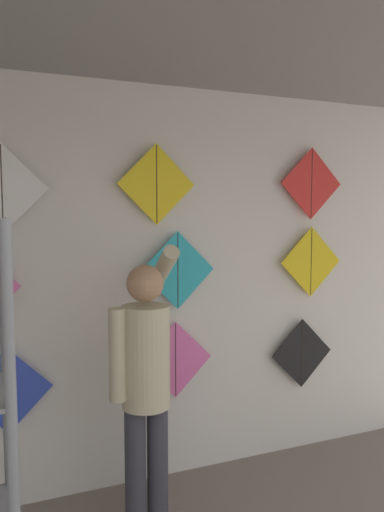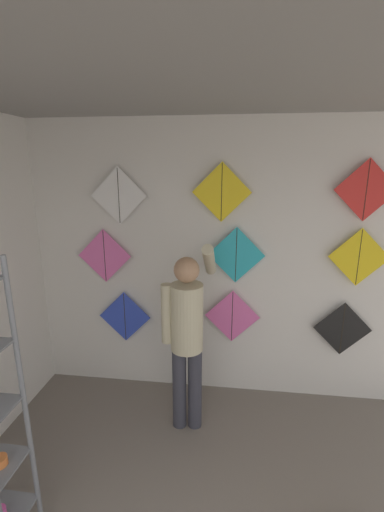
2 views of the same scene
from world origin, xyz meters
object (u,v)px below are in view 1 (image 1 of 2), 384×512
object	(u,v)px
shopkeeper	(145,375)
kite_8	(311,184)
kite_7	(157,184)
kite_2	(302,353)
kite_0	(8,391)
kite_1	(175,360)
kite_6	(2,188)
kite_4	(178,270)
kite_5	(311,262)

from	to	relation	value
shopkeeper	kite_8	size ratio (longest dim) A/B	3.14
kite_8	kite_7	bearing A→B (deg)	180.00
shopkeeper	kite_2	bearing A→B (deg)	14.59
kite_7	kite_0	bearing A→B (deg)	180.00
kite_7	kite_1	bearing A→B (deg)	0.00
kite_6	kite_4	bearing A→B (deg)	0.00
kite_4	kite_6	xyz separation A→B (m)	(-1.14, 0.00, 0.56)
kite_2	kite_4	distance (m)	1.28
kite_5	kite_0	bearing A→B (deg)	180.00
kite_5	kite_1	bearing A→B (deg)	180.00
kite_4	kite_5	bearing A→B (deg)	0.00
kite_1	kite_7	xyz separation A→B (m)	(-0.13, 0.00, 1.24)
kite_0	kite_8	xyz separation A→B (m)	(2.26, 0.00, 1.34)
kite_4	kite_5	size ratio (longest dim) A/B	1.00
kite_4	kite_8	world-z (taller)	kite_8
kite_6	kite_7	distance (m)	0.99
kite_2	kite_6	bearing A→B (deg)	180.00
kite_7	kite_8	distance (m)	1.27
kite_5	shopkeeper	bearing A→B (deg)	-160.87
kite_1	kite_5	size ratio (longest dim) A/B	1.00
kite_7	kite_8	world-z (taller)	kite_8
kite_0	kite_6	bearing A→B (deg)	0.00
shopkeeper	kite_0	distance (m)	0.93
shopkeeper	kite_4	xyz separation A→B (m)	(0.41, 0.53, 0.54)
kite_0	kite_7	size ratio (longest dim) A/B	1.00
kite_5	kite_6	xyz separation A→B (m)	(-2.27, 0.00, 0.54)
kite_0	kite_5	distance (m)	2.39
shopkeeper	kite_6	xyz separation A→B (m)	(-0.74, 0.53, 1.10)
kite_1	kite_4	size ratio (longest dim) A/B	1.00
shopkeeper	kite_4	bearing A→B (deg)	47.27
kite_4	kite_6	distance (m)	1.27
kite_5	kite_7	distance (m)	1.41
kite_4	kite_8	bearing A→B (deg)	0.00
kite_0	kite_2	distance (m)	2.21
shopkeeper	kite_5	size ratio (longest dim) A/B	3.14
kite_2	kite_5	xyz separation A→B (m)	(0.07, 0.00, 0.73)
kite_4	kite_8	size ratio (longest dim) A/B	1.00
shopkeeper	kite_7	size ratio (longest dim) A/B	3.14
kite_8	kite_5	bearing A→B (deg)	0.00
shopkeeper	kite_7	world-z (taller)	kite_7
kite_4	kite_5	xyz separation A→B (m)	(1.13, 0.00, 0.02)
kite_1	kite_0	bearing A→B (deg)	180.00
shopkeeper	kite_4	distance (m)	0.86
kite_4	kite_7	distance (m)	0.62
kite_6	kite_2	bearing A→B (deg)	0.00
shopkeeper	kite_6	world-z (taller)	kite_6
kite_4	kite_0	bearing A→B (deg)	180.00
kite_6	kite_1	bearing A→B (deg)	0.00
shopkeeper	kite_1	bearing A→B (deg)	48.57
kite_6	kite_7	size ratio (longest dim) A/B	1.00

